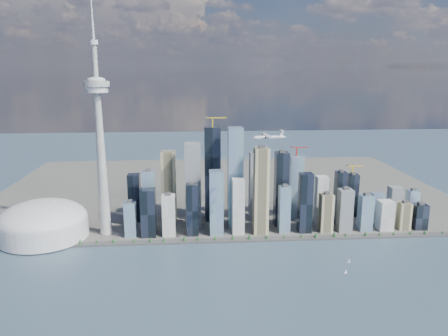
{
  "coord_description": "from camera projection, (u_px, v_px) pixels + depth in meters",
  "views": [
    {
      "loc": [
        -89.82,
        -686.24,
        391.79
      ],
      "look_at": [
        -21.33,
        260.0,
        170.94
      ],
      "focal_mm": 35.0,
      "sensor_mm": 36.0,
      "label": 1
    }
  ],
  "objects": [
    {
      "name": "airplane",
      "position": [
        269.0,
        137.0,
        878.03
      ],
      "size": [
        70.37,
        62.31,
        17.15
      ],
      "rotation": [
        0.0,
        0.0,
        0.1
      ],
      "color": "silver",
      "rests_on": "ground"
    },
    {
      "name": "sailboat_west",
      "position": [
        346.0,
        272.0,
        847.18
      ],
      "size": [
        6.72,
        2.82,
        9.28
      ],
      "rotation": [
        0.0,
        0.0,
        0.19
      ],
      "color": "silver",
      "rests_on": "ground"
    },
    {
      "name": "sailboat_east",
      "position": [
        349.0,
        261.0,
        893.81
      ],
      "size": [
        7.03,
        2.17,
        9.76
      ],
      "rotation": [
        0.0,
        0.0,
        -0.05
      ],
      "color": "silver",
      "rests_on": "ground"
    },
    {
      "name": "dome_stadium",
      "position": [
        43.0,
        222.0,
        1013.32
      ],
      "size": [
        200.0,
        200.0,
        86.0
      ],
      "color": "#B8B8B8",
      "rests_on": "land"
    },
    {
      "name": "ground",
      "position": [
        247.0,
        297.0,
        761.77
      ],
      "size": [
        4000.0,
        4000.0,
        0.0
      ],
      "primitive_type": "plane",
      "color": "#324A58",
      "rests_on": "ground"
    },
    {
      "name": "skyscraper_cluster",
      "position": [
        254.0,
        195.0,
        1074.18
      ],
      "size": [
        736.0,
        142.0,
        268.85
      ],
      "color": "black",
      "rests_on": "land"
    },
    {
      "name": "needle_tower",
      "position": [
        100.0,
        137.0,
        988.34
      ],
      "size": [
        56.0,
        56.0,
        550.5
      ],
      "color": "gray",
      "rests_on": "land"
    },
    {
      "name": "seawall",
      "position": [
        234.0,
        240.0,
        1004.17
      ],
      "size": [
        1100.0,
        22.0,
        4.0
      ],
      "primitive_type": "cube",
      "color": "#383838",
      "rests_on": "ground"
    },
    {
      "name": "land",
      "position": [
        221.0,
        188.0,
        1441.42
      ],
      "size": [
        1400.0,
        900.0,
        3.0
      ],
      "primitive_type": "cube",
      "color": "#4C4C47",
      "rests_on": "ground"
    },
    {
      "name": "shoreline_trees",
      "position": [
        234.0,
        237.0,
        1002.63
      ],
      "size": [
        960.53,
        7.2,
        8.8
      ],
      "color": "#3F2D1E",
      "rests_on": "seawall"
    }
  ]
}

